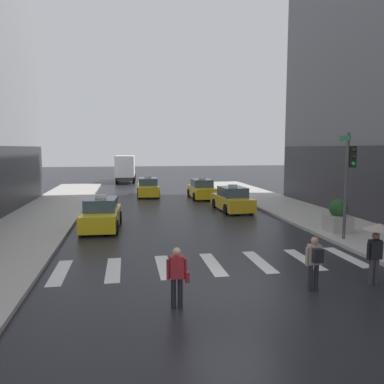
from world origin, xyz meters
name	(u,v)px	position (x,y,z in m)	size (l,w,h in m)	color
ground_plane	(236,295)	(0.00, 0.00, 0.00)	(160.00, 160.00, 0.00)	black
crosswalk_markings	(213,264)	(0.00, 3.00, 0.00)	(11.30, 2.80, 0.01)	silver
traffic_light_pole	(349,171)	(6.72, 5.20, 3.26)	(0.44, 0.84, 4.80)	#47474C
taxi_lead	(101,215)	(-4.44, 10.19, 0.72)	(2.09, 4.61, 1.80)	yellow
taxi_second	(232,200)	(4.04, 14.61, 0.72)	(2.11, 4.62, 1.80)	gold
taxi_third	(202,190)	(3.25, 21.32, 0.72)	(1.95, 4.55, 1.80)	yellow
taxi_fourth	(148,188)	(-1.20, 23.54, 0.72)	(2.02, 4.58, 1.80)	yellow
box_truck	(126,168)	(-3.17, 37.51, 1.85)	(2.55, 7.63, 3.35)	#2D2D2D
pedestrian_with_umbrella	(378,237)	(4.59, 0.14, 1.52)	(0.96, 0.96, 1.94)	#333338
pedestrian_with_backpack	(315,260)	(2.37, -0.09, 0.97)	(0.55, 0.43, 1.65)	black
pedestrian_with_handbag	(177,274)	(-1.80, -0.56, 0.93)	(0.60, 0.24, 1.65)	black
planter_near_corner	(338,217)	(7.20, 6.68, 0.87)	(1.10, 1.10, 1.60)	#A8A399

